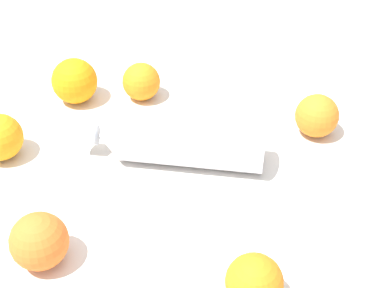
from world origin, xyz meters
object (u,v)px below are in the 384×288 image
Objects in this scene: orange_0 at (317,116)px; orange_3 at (39,241)px; water_bottle at (178,143)px; orange_5 at (75,81)px; orange_2 at (141,82)px; orange_4 at (254,282)px.

orange_3 is at bearing -96.58° from orange_0.
orange_5 is (-0.26, -0.03, 0.01)m from water_bottle.
orange_0 is 1.05× the size of orange_2.
water_bottle is 3.07× the size of orange_5.
orange_4 is (0.22, 0.16, -0.00)m from orange_3.
orange_0 is 0.44m from orange_5.
orange_2 is 0.12m from orange_5.
orange_4 is 0.53m from orange_5.
orange_2 is 0.84× the size of orange_5.
orange_0 is 0.88× the size of orange_5.
orange_0 is 0.97× the size of orange_3.
orange_3 is 0.27m from orange_4.
orange_3 is (0.04, -0.27, 0.00)m from water_bottle.
orange_5 reaches higher than water_bottle.
water_bottle reaches higher than orange_4.
water_bottle is 0.27m from orange_3.
orange_4 is 0.84× the size of orange_5.
water_bottle is 3.50× the size of orange_0.
orange_5 reaches higher than orange_3.
orange_3 is (0.23, -0.34, 0.00)m from orange_2.
orange_5 is at bearing 141.68° from orange_3.
orange_5 reaches higher than orange_0.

